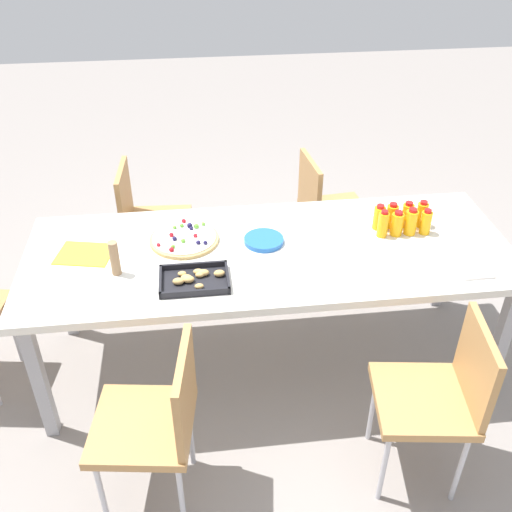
% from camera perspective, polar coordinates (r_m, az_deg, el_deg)
% --- Properties ---
extents(ground_plane, '(12.00, 12.00, 0.00)m').
position_cam_1_polar(ground_plane, '(3.34, 1.18, -9.97)').
color(ground_plane, gray).
extents(party_table, '(2.39, 0.90, 0.74)m').
position_cam_1_polar(party_table, '(2.90, 1.34, -0.33)').
color(party_table, silver).
rests_on(party_table, ground_plane).
extents(chair_near_left, '(0.44, 0.44, 0.83)m').
position_cam_1_polar(chair_near_left, '(3.74, 6.86, 4.84)').
color(chair_near_left, '#B7844C').
rests_on(chair_near_left, ground_plane).
extents(chair_far_right, '(0.45, 0.45, 0.83)m').
position_cam_1_polar(chair_far_right, '(2.43, -9.51, -15.29)').
color(chair_far_right, '#B7844C').
rests_on(chair_far_right, ground_plane).
extents(chair_near_right, '(0.42, 0.42, 0.83)m').
position_cam_1_polar(chair_near_right, '(3.66, -10.65, 3.72)').
color(chair_near_right, '#B7844C').
rests_on(chair_near_right, ground_plane).
extents(chair_far_left, '(0.45, 0.45, 0.83)m').
position_cam_1_polar(chair_far_left, '(2.61, 17.62, -12.52)').
color(chair_far_left, '#B7844C').
rests_on(chair_far_left, ground_plane).
extents(juice_bottle_0, '(0.06, 0.06, 0.14)m').
position_cam_1_polar(juice_bottle_0, '(3.14, 15.87, 3.94)').
color(juice_bottle_0, '#F8AC14').
rests_on(juice_bottle_0, party_table).
extents(juice_bottle_1, '(0.06, 0.06, 0.14)m').
position_cam_1_polar(juice_bottle_1, '(3.12, 14.55, 3.89)').
color(juice_bottle_1, '#FAAF14').
rests_on(juice_bottle_1, party_table).
extents(juice_bottle_2, '(0.06, 0.06, 0.14)m').
position_cam_1_polar(juice_bottle_2, '(3.10, 13.12, 3.84)').
color(juice_bottle_2, '#F9AB14').
rests_on(juice_bottle_2, party_table).
extents(juice_bottle_3, '(0.06, 0.06, 0.14)m').
position_cam_1_polar(juice_bottle_3, '(3.07, 11.92, 3.70)').
color(juice_bottle_3, '#FAAF14').
rests_on(juice_bottle_3, party_table).
extents(juice_bottle_4, '(0.06, 0.06, 0.14)m').
position_cam_1_polar(juice_bottle_4, '(3.09, 16.25, 3.19)').
color(juice_bottle_4, '#FAAE14').
rests_on(juice_bottle_4, party_table).
extents(juice_bottle_5, '(0.06, 0.06, 0.15)m').
position_cam_1_polar(juice_bottle_5, '(3.06, 14.89, 3.23)').
color(juice_bottle_5, '#FAAE14').
rests_on(juice_bottle_5, party_table).
extents(juice_bottle_6, '(0.06, 0.06, 0.13)m').
position_cam_1_polar(juice_bottle_6, '(3.04, 13.60, 3.08)').
color(juice_bottle_6, '#F9AC14').
rests_on(juice_bottle_6, party_table).
extents(juice_bottle_7, '(0.05, 0.05, 0.15)m').
position_cam_1_polar(juice_bottle_7, '(3.01, 12.29, 3.06)').
color(juice_bottle_7, '#FAAB14').
rests_on(juice_bottle_7, party_table).
extents(fruit_pizza, '(0.35, 0.35, 0.05)m').
position_cam_1_polar(fruit_pizza, '(2.95, -7.00, 1.71)').
color(fruit_pizza, tan).
rests_on(fruit_pizza, party_table).
extents(snack_tray, '(0.31, 0.22, 0.04)m').
position_cam_1_polar(snack_tray, '(2.66, -6.03, -2.28)').
color(snack_tray, black).
rests_on(snack_tray, party_table).
extents(plate_stack, '(0.20, 0.20, 0.02)m').
position_cam_1_polar(plate_stack, '(2.92, 0.77, 1.54)').
color(plate_stack, blue).
rests_on(plate_stack, party_table).
extents(napkin_stack, '(0.15, 0.15, 0.01)m').
position_cam_1_polar(napkin_stack, '(2.90, 20.43, -1.22)').
color(napkin_stack, white).
rests_on(napkin_stack, party_table).
extents(cardboard_tube, '(0.04, 0.04, 0.17)m').
position_cam_1_polar(cardboard_tube, '(2.73, -13.63, -0.21)').
color(cardboard_tube, '#9E7A56').
rests_on(cardboard_tube, party_table).
extents(paper_folder, '(0.30, 0.25, 0.01)m').
position_cam_1_polar(paper_folder, '(2.95, -16.37, 0.20)').
color(paper_folder, yellow).
rests_on(paper_folder, party_table).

